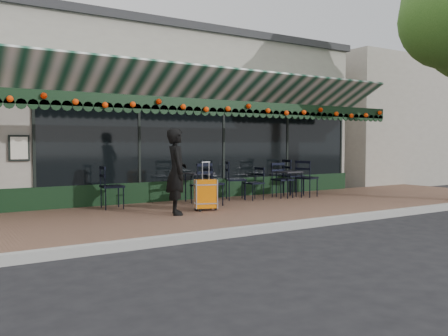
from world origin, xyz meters
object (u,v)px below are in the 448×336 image
chair_a_left (254,183)px  chair_a_extra (307,178)px  suitcase (206,194)px  cafe_table_b (199,176)px  chair_a_right (293,176)px  chair_a_front (282,180)px  chair_solo (112,187)px  cafe_table_a (289,174)px  chair_b_right (236,180)px  chair_b_left (202,186)px  woman (177,172)px  chair_b_front (210,184)px

chair_a_left → chair_a_extra: bearing=80.9°
suitcase → cafe_table_b: 1.58m
suitcase → chair_a_right: size_ratio=1.04×
chair_a_front → chair_solo: (-4.54, 0.37, 0.01)m
chair_a_front → chair_a_extra: (0.70, -0.17, 0.03)m
chair_a_left → chair_a_front: bearing=86.7°
cafe_table_b → chair_a_extra: size_ratio=0.72×
suitcase → cafe_table_a: suitcase is taller
cafe_table_a → chair_a_right: chair_a_right is taller
suitcase → cafe_table_a: 3.32m
chair_a_right → chair_a_extra: bearing=174.6°
chair_a_right → chair_b_right: bearing=105.3°
chair_a_front → chair_a_left: bearing=-178.5°
chair_a_extra → chair_b_left: bearing=66.2°
chair_b_left → chair_a_left: bearing=75.1°
suitcase → cafe_table_a: size_ratio=1.49×
chair_a_extra → cafe_table_b: bearing=60.1°
chair_a_right → chair_a_front: size_ratio=1.06×
chair_solo → chair_b_left: bearing=-94.3°
cafe_table_a → chair_b_right: chair_b_right is taller
woman → chair_b_front: (1.25, 0.78, -0.37)m
cafe_table_b → chair_b_left: size_ratio=0.84×
chair_b_right → chair_b_front: 1.36m
chair_b_front → chair_a_left: bearing=6.9°
chair_a_right → chair_b_front: 3.48m
chair_a_extra → chair_b_left: (-3.12, 0.25, -0.07)m
cafe_table_b → chair_b_left: bearing=-107.6°
chair_a_front → chair_b_left: (-2.42, 0.08, -0.04)m
cafe_table_b → chair_solo: 2.23m
cafe_table_a → chair_b_right: (-1.50, 0.31, -0.13)m
chair_b_left → cafe_table_a: bearing=75.7°
chair_b_right → cafe_table_a: bearing=-78.4°
chair_b_front → chair_solo: bearing=151.7°
suitcase → chair_b_left: suitcase is taller
chair_a_left → chair_a_extra: (1.63, -0.18, 0.08)m
cafe_table_a → chair_a_front: size_ratio=0.75×
suitcase → chair_b_right: (1.65, 1.32, 0.15)m
chair_b_right → chair_b_front: (-1.17, -0.69, -0.00)m
chair_a_extra → chair_b_right: chair_b_right is taller
chair_a_front → chair_b_front: chair_b_front is taller
chair_a_left → woman: bearing=-69.6°
chair_a_left → chair_solo: size_ratio=0.88×
chair_b_right → chair_a_left: bearing=-105.1°
cafe_table_a → chair_b_left: 2.64m
cafe_table_a → cafe_table_b: size_ratio=0.97×
cafe_table_a → cafe_table_b: bearing=170.7°
cafe_table_a → chair_b_front: (-2.67, -0.38, -0.13)m
cafe_table_b → chair_b_front: chair_b_front is taller
cafe_table_a → chair_a_right: size_ratio=0.70×
chair_a_extra → suitcase: bearing=83.9°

